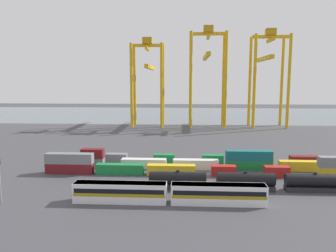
{
  "coord_description": "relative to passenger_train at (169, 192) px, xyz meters",
  "views": [
    {
      "loc": [
        -6.38,
        -80.03,
        23.46
      ],
      "look_at": [
        -13.06,
        36.55,
        7.13
      ],
      "focal_mm": 34.56,
      "sensor_mm": 36.0,
      "label": 1
    }
  ],
  "objects": [
    {
      "name": "shipping_container_16",
      "position": [
        -3.02,
        30.53,
        -0.84
      ],
      "size": [
        6.04,
        2.44,
        2.6
      ],
      "primitive_type": "cube",
      "color": "#197538",
      "rests_on": "ground_plane"
    },
    {
      "name": "shipping_container_0",
      "position": [
        -26.46,
        18.91,
        -0.84
      ],
      "size": [
        12.1,
        2.44,
        2.6
      ],
      "primitive_type": "cube",
      "color": "maroon",
      "rests_on": "ground_plane"
    },
    {
      "name": "ground_plane",
      "position": [
        9.64,
        60.18,
        -2.14
      ],
      "size": [
        420.0,
        420.0,
        0.0
      ],
      "primitive_type": "plane",
      "color": "#424247"
    },
    {
      "name": "shipping_container_19",
      "position": [
        38.47,
        30.53,
        -0.84
      ],
      "size": [
        12.1,
        2.44,
        2.6
      ],
      "primitive_type": "cube",
      "color": "maroon",
      "rests_on": "ground_plane"
    },
    {
      "name": "shipping_container_1",
      "position": [
        -26.46,
        18.91,
        1.76
      ],
      "size": [
        12.1,
        2.44,
        2.6
      ],
      "primitive_type": "cube",
      "color": "slate",
      "rests_on": "shipping_container_0"
    },
    {
      "name": "shipping_container_15",
      "position": [
        -16.85,
        30.53,
        -0.84
      ],
      "size": [
        6.04,
        2.44,
        2.6
      ],
      "primitive_type": "cube",
      "color": "slate",
      "rests_on": "ground_plane"
    },
    {
      "name": "shipping_container_3",
      "position": [
        -0.43,
        18.91,
        -0.84
      ],
      "size": [
        12.1,
        2.44,
        2.6
      ],
      "primitive_type": "cube",
      "color": "gold",
      "rests_on": "ground_plane"
    },
    {
      "name": "harbour_water",
      "position": [
        9.64,
        168.16,
        -2.14
      ],
      "size": [
        400.0,
        110.0,
        0.01
      ],
      "primitive_type": "cube",
      "color": "slate",
      "rests_on": "ground_plane"
    },
    {
      "name": "shipping_container_10",
      "position": [
        -8.14,
        24.72,
        -0.84
      ],
      "size": [
        12.1,
        2.44,
        2.6
      ],
      "primitive_type": "cube",
      "color": "silver",
      "rests_on": "ground_plane"
    },
    {
      "name": "shipping_container_12",
      "position": [
        19.86,
        24.72,
        -0.84
      ],
      "size": [
        12.1,
        2.44,
        2.6
      ],
      "primitive_type": "cube",
      "color": "#197538",
      "rests_on": "ground_plane"
    },
    {
      "name": "shipping_container_4",
      "position": [
        12.59,
        18.91,
        -0.84
      ],
      "size": [
        6.04,
        2.44,
        2.6
      ],
      "primitive_type": "cube",
      "color": "#AD211C",
      "rests_on": "ground_plane"
    },
    {
      "name": "gantry_crane_east",
      "position": [
        44.74,
        110.37,
        27.58
      ],
      "size": [
        18.15,
        36.77,
        49.2
      ],
      "color": "gold",
      "rests_on": "ground_plane"
    },
    {
      "name": "shipping_container_8",
      "position": [
        -22.14,
        24.72,
        -0.84
      ],
      "size": [
        6.04,
        2.44,
        2.6
      ],
      "primitive_type": "cube",
      "color": "slate",
      "rests_on": "ground_plane"
    },
    {
      "name": "shipping_container_2",
      "position": [
        -13.44,
        18.91,
        -0.84
      ],
      "size": [
        12.1,
        2.44,
        2.6
      ],
      "primitive_type": "cube",
      "color": "#197538",
      "rests_on": "ground_plane"
    },
    {
      "name": "shipping_container_11",
      "position": [
        5.86,
        24.72,
        -0.84
      ],
      "size": [
        12.1,
        2.44,
        2.6
      ],
      "primitive_type": "cube",
      "color": "silver",
      "rests_on": "ground_plane"
    },
    {
      "name": "gantry_crane_west",
      "position": [
        -16.89,
        110.61,
        24.99
      ],
      "size": [
        16.84,
        36.25,
        45.38
      ],
      "color": "gold",
      "rests_on": "ground_plane"
    },
    {
      "name": "gantry_crane_central",
      "position": [
        13.92,
        111.11,
        28.69
      ],
      "size": [
        18.86,
        41.19,
        50.9
      ],
      "color": "gold",
      "rests_on": "ground_plane"
    },
    {
      "name": "shipping_container_7",
      "position": [
        38.62,
        18.91,
        1.76
      ],
      "size": [
        6.04,
        2.44,
        2.6
      ],
      "primitive_type": "cube",
      "color": "slate",
      "rests_on": "shipping_container_6"
    },
    {
      "name": "shipping_container_18",
      "position": [
        24.64,
        30.53,
        -0.84
      ],
      "size": [
        6.04,
        2.44,
        2.6
      ],
      "primitive_type": "cube",
      "color": "gold",
      "rests_on": "ground_plane"
    },
    {
      "name": "freight_tank_row",
      "position": [
        23.45,
        8.43,
        -0.2
      ],
      "size": [
        56.4,
        2.71,
        4.17
      ],
      "color": "#232326",
      "rests_on": "ground_plane"
    },
    {
      "name": "shipping_container_14",
      "position": [
        33.86,
        24.72,
        -0.84
      ],
      "size": [
        12.1,
        2.44,
        2.6
      ],
      "primitive_type": "cube",
      "color": "gold",
      "rests_on": "ground_plane"
    },
    {
      "name": "shipping_container_5",
      "position": [
        25.61,
        18.91,
        -0.84
      ],
      "size": [
        6.04,
        2.44,
        2.6
      ],
      "primitive_type": "cube",
      "color": "#AD211C",
      "rests_on": "ground_plane"
    },
    {
      "name": "shipping_container_6",
      "position": [
        38.62,
        18.91,
        -0.84
      ],
      "size": [
        6.04,
        2.44,
        2.6
      ],
      "primitive_type": "cube",
      "color": "gold",
      "rests_on": "ground_plane"
    },
    {
      "name": "signal_mast",
      "position": [
        -32.24,
        -2.14,
        3.46
      ],
      "size": [
        0.36,
        0.6,
        8.78
      ],
      "color": "gray",
      "rests_on": "ground_plane"
    },
    {
      "name": "passenger_train",
      "position": [
        0.0,
        0.0,
        0.0
      ],
      "size": [
        37.07,
        3.14,
        3.9
      ],
      "color": "silver",
      "rests_on": "ground_plane"
    },
    {
      "name": "shipping_container_13",
      "position": [
        19.86,
        24.72,
        1.76
      ],
      "size": [
        12.1,
        2.44,
        2.6
      ],
      "primitive_type": "cube",
      "color": "#146066",
      "rests_on": "shipping_container_12"
    },
    {
      "name": "shipping_container_9",
      "position": [
        -22.14,
        24.72,
        1.76
      ],
      "size": [
        6.04,
        2.44,
        2.6
      ],
      "primitive_type": "cube",
      "color": "maroon",
      "rests_on": "shipping_container_8"
    },
    {
      "name": "shipping_container_17",
      "position": [
        10.81,
        30.53,
        -0.84
      ],
      "size": [
        6.04,
        2.44,
        2.6
      ],
      "primitive_type": "cube",
      "color": "#197538",
      "rests_on": "ground_plane"
    }
  ]
}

